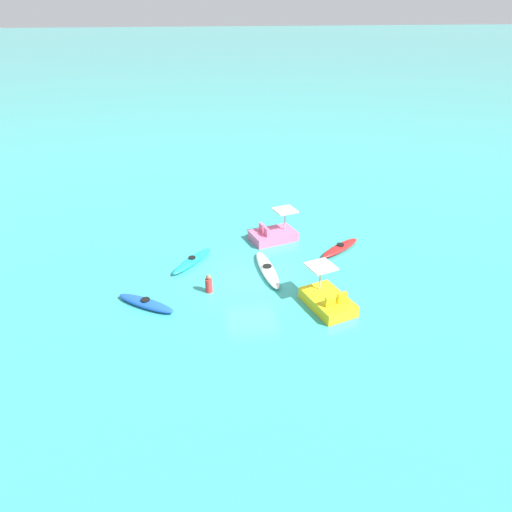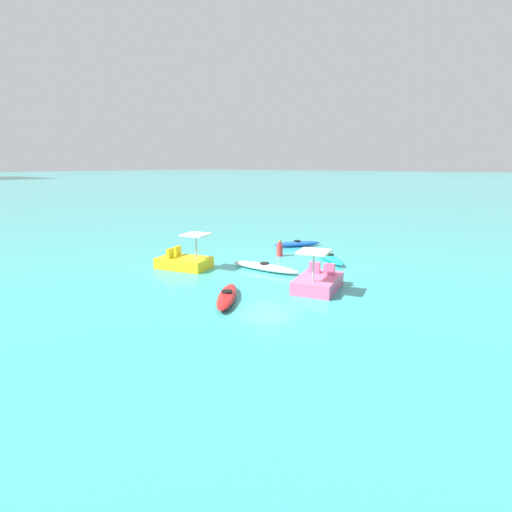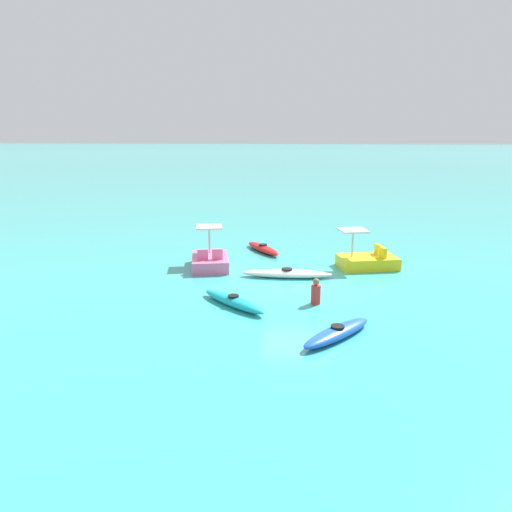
# 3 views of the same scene
# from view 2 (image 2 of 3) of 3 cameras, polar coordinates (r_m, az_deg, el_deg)

# --- Properties ---
(ground_plane) EXTENTS (600.00, 600.00, 0.00)m
(ground_plane) POSITION_cam_2_polar(r_m,az_deg,el_deg) (19.61, 1.65, -1.35)
(ground_plane) COLOR #38ADA8
(kayak_cyan) EXTENTS (2.39, 2.65, 0.37)m
(kayak_cyan) POSITION_cam_2_polar(r_m,az_deg,el_deg) (20.79, 10.38, -0.28)
(kayak_cyan) COLOR #19B7C6
(kayak_cyan) RESTS_ON ground_plane
(kayak_white) EXTENTS (0.85, 3.61, 0.37)m
(kayak_white) POSITION_cam_2_polar(r_m,az_deg,el_deg) (18.66, 1.21, -1.57)
(kayak_white) COLOR white
(kayak_white) RESTS_ON ground_plane
(kayak_red) EXTENTS (2.76, 2.17, 0.37)m
(kayak_red) POSITION_cam_2_polar(r_m,az_deg,el_deg) (14.61, -4.09, -5.67)
(kayak_red) COLOR red
(kayak_red) RESTS_ON ground_plane
(kayak_blue) EXTENTS (2.64, 2.22, 0.37)m
(kayak_blue) POSITION_cam_2_polar(r_m,az_deg,el_deg) (24.27, 5.80, 1.72)
(kayak_blue) COLOR blue
(kayak_blue) RESTS_ON ground_plane
(pedal_boat_pink) EXTENTS (2.69, 2.04, 1.68)m
(pedal_boat_pink) POSITION_cam_2_polar(r_m,az_deg,el_deg) (15.99, 8.68, -3.50)
(pedal_boat_pink) COLOR pink
(pedal_boat_pink) RESTS_ON ground_plane
(pedal_boat_yellow) EXTENTS (2.08, 2.71, 1.68)m
(pedal_boat_yellow) POSITION_cam_2_polar(r_m,az_deg,el_deg) (19.37, -10.06, -0.69)
(pedal_boat_yellow) COLOR yellow
(pedal_boat_yellow) RESTS_ON ground_plane
(person_near_shore) EXTENTS (0.39, 0.39, 0.88)m
(person_near_shore) POSITION_cam_2_polar(r_m,az_deg,el_deg) (21.61, 3.35, 1.00)
(person_near_shore) COLOR red
(person_near_shore) RESTS_ON ground_plane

